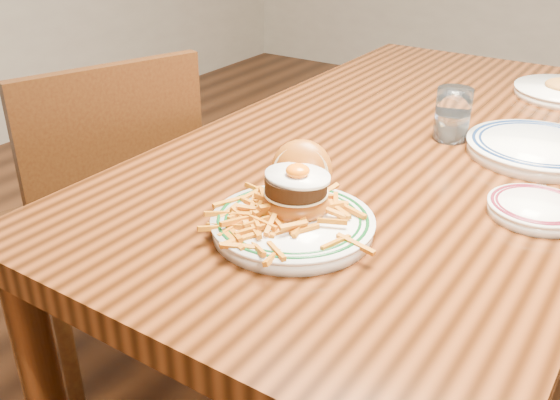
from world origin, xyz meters
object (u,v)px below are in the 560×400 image
Objects in this scene: side_plate at (537,208)px; main_plate at (294,209)px; table at (408,175)px; chair_left at (107,221)px.

main_plate is at bearing -118.30° from side_plate.
table is at bearing 66.01° from main_plate.
table is 9.47× the size of side_plate.
side_plate is (0.97, 0.09, 0.28)m from chair_left.
table is 0.75m from chair_left.
side_plate is at bearing 15.70° from main_plate.
side_plate is at bearing -35.13° from table.
main_plate is (0.66, -0.16, 0.30)m from chair_left.
side_plate is (0.31, 0.26, -0.02)m from main_plate.
chair_left reaches higher than table.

